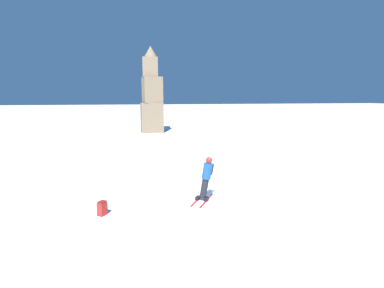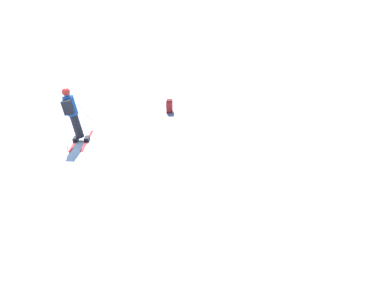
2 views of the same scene
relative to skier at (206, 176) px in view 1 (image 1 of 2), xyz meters
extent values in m
plane|color=white|center=(0.47, 0.06, -0.99)|extent=(300.00, 300.00, 0.00)
cube|color=red|center=(-0.30, 0.16, -0.98)|extent=(0.97, 1.45, 0.01)
cube|color=red|center=(0.00, -0.03, -0.98)|extent=(0.97, 1.45, 0.01)
cube|color=black|center=(-0.30, 0.16, -0.92)|extent=(0.27, 0.31, 0.12)
cube|color=black|center=(0.00, -0.03, -0.92)|extent=(0.27, 0.31, 0.12)
cylinder|color=black|center=(-0.08, 0.02, -0.47)|extent=(0.46, 0.43, 0.81)
cylinder|color=#194799|center=(0.01, -0.04, 0.21)|extent=(0.55, 0.52, 0.66)
sphere|color=tan|center=(0.07, -0.08, 0.62)|extent=(0.33, 0.32, 0.25)
sphere|color=#AD231E|center=(0.08, -0.08, 0.65)|extent=(0.38, 0.37, 0.29)
cube|color=black|center=(0.16, 0.17, 0.24)|extent=(0.39, 0.34, 0.48)
cylinder|color=#B7B7BC|center=(-0.59, -0.01, -0.38)|extent=(0.80, 0.12, 1.22)
cylinder|color=#B7B7BC|center=(0.12, -0.47, -0.42)|extent=(0.11, 0.56, 1.15)
cube|color=#7A664C|center=(0.18, 23.47, 0.69)|extent=(2.44, 2.07, 3.36)
cube|color=#7A664C|center=(0.28, 23.40, 3.81)|extent=(2.26, 2.08, 2.88)
cube|color=#7A664C|center=(0.11, 23.52, 6.30)|extent=(1.78, 1.70, 2.11)
cone|color=#7A664C|center=(0.18, 23.47, 7.98)|extent=(1.46, 1.46, 1.25)
cube|color=#AD231E|center=(-3.90, -0.61, -0.77)|extent=(0.36, 0.37, 0.44)
cube|color=maroon|center=(-3.90, -0.61, -0.52)|extent=(0.32, 0.33, 0.06)
camera|label=1|loc=(-3.11, -10.87, 3.05)|focal=28.00mm
camera|label=2|loc=(3.15, 11.12, 4.03)|focal=35.00mm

